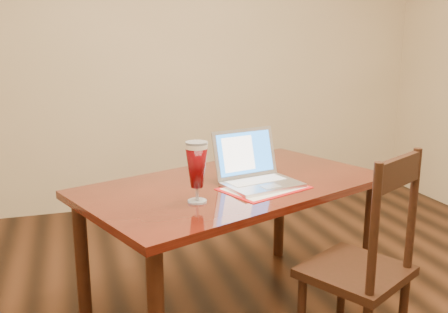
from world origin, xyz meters
name	(u,v)px	position (x,y,z in m)	size (l,w,h in m)	color
dining_table	(234,197)	(-0.10, 0.60, 0.64)	(1.73, 1.35, 0.99)	#53150B
dining_chair	(363,267)	(0.30, 0.03, 0.46)	(0.55, 0.55, 0.98)	black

